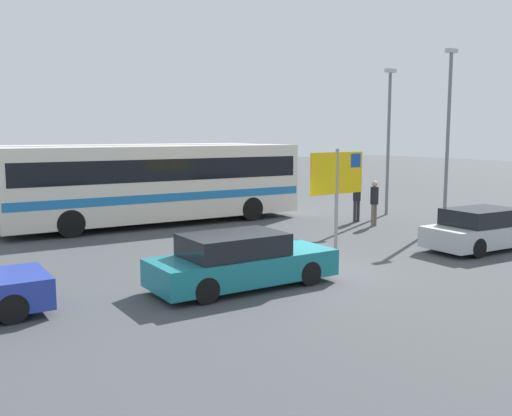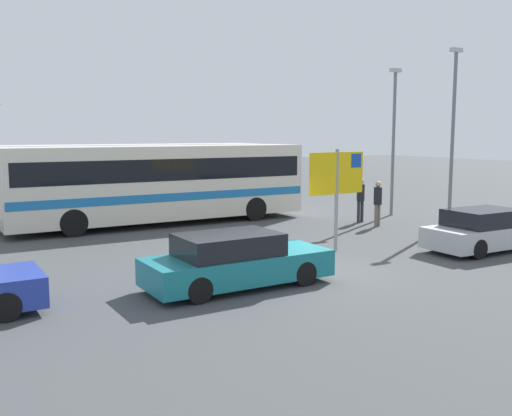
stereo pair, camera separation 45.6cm
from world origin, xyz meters
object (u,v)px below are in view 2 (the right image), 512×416
car_silver (487,231)px  pedestrian_crossing_lot (378,200)px  bus_front_coach (161,180)px  ferry_sign (338,177)px  car_teal (236,261)px  pedestrian_near_sign (361,196)px  bus_rear_coach (137,175)px

car_silver → pedestrian_crossing_lot: pedestrian_crossing_lot is taller
bus_front_coach → ferry_sign: size_ratio=3.79×
car_teal → ferry_sign: bearing=23.3°
bus_front_coach → pedestrian_near_sign: 8.24m
bus_rear_coach → ferry_sign: size_ratio=3.79×
car_silver → car_teal: bearing=180.0°
bus_rear_coach → pedestrian_crossing_lot: (7.06, -8.20, -0.71)m
ferry_sign → car_teal: bearing=-161.1°
ferry_sign → pedestrian_crossing_lot: 5.42m
bus_front_coach → bus_rear_coach: (0.13, 3.30, 0.00)m
bus_rear_coach → pedestrian_crossing_lot: 10.84m
ferry_sign → bus_rear_coach: bearing=98.3°
ferry_sign → bus_front_coach: bearing=104.5°
bus_front_coach → bus_rear_coach: size_ratio=1.00×
car_silver → ferry_sign: bearing=151.5°
ferry_sign → car_silver: ferry_sign is taller
car_teal → pedestrian_near_sign: 11.21m
car_silver → bus_rear_coach: bearing=117.9°
car_teal → pedestrian_crossing_lot: (9.15, 5.09, 0.44)m
bus_rear_coach → car_teal: (-2.09, -13.29, -1.15)m
pedestrian_crossing_lot → bus_front_coach: bearing=-138.0°
car_silver → pedestrian_crossing_lot: size_ratio=2.40×
car_teal → pedestrian_near_sign: (9.28, 6.27, 0.45)m
ferry_sign → car_silver: size_ratio=0.74×
pedestrian_near_sign → car_silver: bearing=-1.0°
bus_front_coach → car_silver: bearing=-55.8°
car_silver → pedestrian_near_sign: size_ratio=2.38×
car_teal → car_silver: (8.88, -0.20, -0.00)m
bus_front_coach → bus_rear_coach: same height
bus_rear_coach → car_silver: (6.79, -13.48, -1.15)m
car_teal → pedestrian_crossing_lot: pedestrian_crossing_lot is taller
car_silver → bus_front_coach: bearing=125.4°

